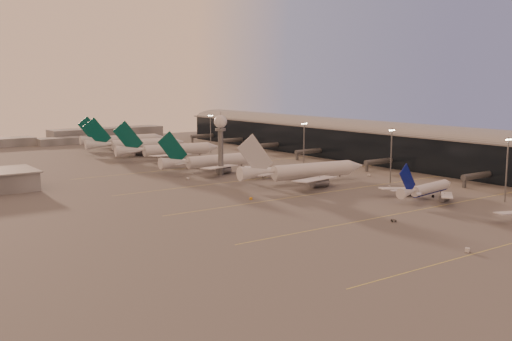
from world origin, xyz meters
TOP-DOWN VIEW (x-y plane):
  - ground at (0.00, 0.00)m, footprint 700.00×700.00m
  - taxiway_markings at (30.00, 56.00)m, footprint 180.00×185.25m
  - terminal at (107.88, 110.09)m, footprint 57.00×362.00m
  - radar_tower at (5.00, 120.00)m, footprint 6.40×6.40m
  - mast_a at (58.00, 0.00)m, footprint 3.60×0.56m
  - mast_b at (55.00, 55.00)m, footprint 3.60×0.56m
  - mast_c at (50.00, 110.00)m, footprint 3.60×0.56m
  - mast_d at (48.00, 200.00)m, footprint 3.60×0.56m
  - distant_horizon at (2.62, 325.14)m, footprint 165.00×37.50m
  - narrowbody_mid at (39.08, 21.98)m, footprint 39.92×31.61m
  - widebody_white at (23.84, 78.37)m, footprint 66.88×53.28m
  - greentail_a at (9.13, 134.39)m, footprint 60.12×48.56m
  - greentail_b at (12.48, 188.38)m, footprint 65.41×52.53m
  - greentail_c at (9.87, 229.04)m, footprint 64.95×52.04m
  - greentail_d at (17.24, 266.21)m, footprint 61.94×49.86m
  - gsv_truck_a at (-12.38, -32.94)m, footprint 6.63×4.62m
  - gsv_tug_mid at (-1.86, 2.66)m, footprint 3.87×3.42m
  - gsv_truck_b at (45.53, 46.64)m, footprint 5.10×3.04m
  - gsv_truck_c at (-18.50, 60.56)m, footprint 5.10×3.99m
  - gsv_catering_b at (61.77, 74.35)m, footprint 5.33×2.80m
  - gsv_tug_far at (18.23, 102.16)m, footprint 3.63×3.37m
  - gsv_truck_d at (-15.55, 117.42)m, footprint 4.16×6.05m
  - gsv_tug_hangar at (36.78, 146.68)m, footprint 3.67×2.40m

SIDE VIEW (x-z plane):
  - ground at x=0.00m, z-range 0.00..0.00m
  - taxiway_markings at x=30.00m, z-range 0.00..0.02m
  - gsv_tug_far at x=18.23m, z-range 0.01..0.91m
  - gsv_tug_mid at x=-1.86m, z-range 0.01..0.96m
  - gsv_tug_hangar at x=36.78m, z-range 0.01..1.01m
  - gsv_truck_b at x=45.53m, z-range 0.02..1.96m
  - gsv_truck_c at x=-18.50m, z-range 0.02..1.99m
  - gsv_truck_d at x=-15.55m, z-range 0.02..2.33m
  - gsv_truck_a at x=-12.38m, z-range 0.03..2.55m
  - gsv_catering_b at x=61.77m, z-range 0.00..4.23m
  - narrowbody_mid at x=39.08m, z-range -4.67..11.02m
  - greentail_a at x=9.13m, z-range -7.06..14.78m
  - distant_horizon at x=2.62m, z-range -0.61..8.39m
  - greentail_d at x=17.24m, z-range -7.27..15.22m
  - widebody_white at x=23.84m, z-range -7.70..15.88m
  - greentail_c at x=9.87m, z-range -7.68..16.06m
  - greentail_b at x=12.48m, z-range -7.70..16.11m
  - terminal at x=107.88m, z-range -1.00..22.04m
  - mast_a at x=58.00m, z-range 1.24..26.24m
  - mast_b at x=55.00m, z-range 1.24..26.24m
  - mast_c at x=50.00m, z-range 1.24..26.24m
  - mast_d at x=48.00m, z-range 1.24..26.24m
  - radar_tower at x=5.00m, z-range 5.40..36.50m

